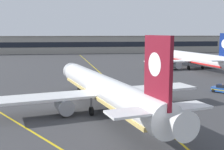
{
  "coord_description": "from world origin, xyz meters",
  "views": [
    {
      "loc": [
        -9.82,
        -31.14,
        11.98
      ],
      "look_at": [
        -2.77,
        17.25,
        4.57
      ],
      "focal_mm": 45.73,
      "sensor_mm": 36.0,
      "label": 1
    }
  ],
  "objects_px": {
    "airliner_foreground": "(104,89)",
    "safety_cone_by_nose_gear": "(98,88)",
    "airliner_background": "(193,59)",
    "service_car_second": "(223,89)"
  },
  "relations": [
    {
      "from": "airliner_foreground",
      "to": "safety_cone_by_nose_gear",
      "type": "bearing_deg",
      "value": 87.59
    },
    {
      "from": "airliner_foreground",
      "to": "safety_cone_by_nose_gear",
      "type": "height_order",
      "value": "airliner_foreground"
    },
    {
      "from": "airliner_background",
      "to": "service_car_second",
      "type": "xyz_separation_m",
      "value": [
        -9.74,
        -36.23,
        -2.6
      ]
    },
    {
      "from": "airliner_foreground",
      "to": "airliner_background",
      "type": "xyz_separation_m",
      "value": [
        34.63,
        45.63,
        -0.0
      ]
    },
    {
      "from": "airliner_background",
      "to": "safety_cone_by_nose_gear",
      "type": "xyz_separation_m",
      "value": [
        -33.95,
        -29.59,
        -3.11
      ]
    },
    {
      "from": "airliner_foreground",
      "to": "safety_cone_by_nose_gear",
      "type": "relative_size",
      "value": 74.58
    },
    {
      "from": "airliner_background",
      "to": "safety_cone_by_nose_gear",
      "type": "relative_size",
      "value": 75.23
    },
    {
      "from": "airliner_foreground",
      "to": "safety_cone_by_nose_gear",
      "type": "distance_m",
      "value": 16.36
    },
    {
      "from": "service_car_second",
      "to": "safety_cone_by_nose_gear",
      "type": "distance_m",
      "value": 25.11
    },
    {
      "from": "airliner_background",
      "to": "service_car_second",
      "type": "relative_size",
      "value": 9.37
    }
  ]
}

